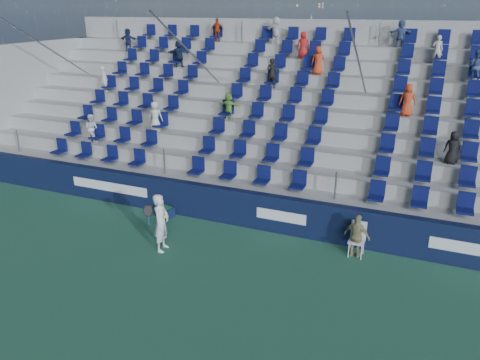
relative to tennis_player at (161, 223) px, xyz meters
name	(u,v)px	position (x,y,z in m)	size (l,w,h in m)	color
ground	(193,271)	(1.39, -0.71, -0.88)	(70.00, 70.00, 0.00)	#2A6447
sponsor_wall	(239,207)	(1.39, 2.44, -0.28)	(24.00, 0.32, 1.20)	#0E1736
grandstand	(287,126)	(1.39, 7.53, 1.26)	(24.00, 8.17, 6.63)	#A8A7A2
tennis_player	(161,223)	(0.00, 0.00, 0.00)	(0.69, 0.69, 1.75)	white
line_judge_chair	(358,236)	(5.30, 1.94, -0.30)	(0.45, 0.46, 1.00)	white
line_judge	(357,236)	(5.30, 1.79, -0.23)	(0.76, 0.32, 1.29)	tan
ball_bin	(165,211)	(-1.17, 2.04, -0.69)	(0.69, 0.54, 0.34)	#101B3D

